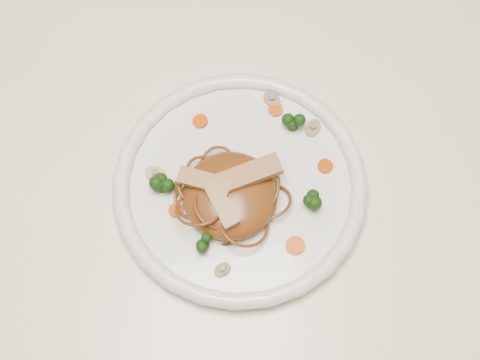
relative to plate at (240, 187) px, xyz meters
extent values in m
plane|color=#50331B|center=(-0.07, -0.03, -0.76)|extent=(4.00, 4.00, 0.00)
cube|color=white|center=(-0.07, -0.03, -0.03)|extent=(1.20, 0.80, 0.04)
cylinder|color=brown|center=(0.47, 0.31, -0.40)|extent=(0.06, 0.06, 0.71)
cylinder|color=white|center=(0.00, 0.00, 0.00)|extent=(0.39, 0.39, 0.02)
ellipsoid|color=brown|center=(-0.02, -0.02, 0.02)|extent=(0.14, 0.14, 0.04)
cube|color=#AA7E50|center=(0.01, 0.00, 0.05)|extent=(0.08, 0.04, 0.01)
cube|color=#AA7E50|center=(-0.04, 0.00, 0.04)|extent=(0.06, 0.05, 0.01)
cube|color=#AA7E50|center=(-0.03, -0.03, 0.04)|extent=(0.03, 0.06, 0.01)
cylinder|color=#CF4D07|center=(0.07, 0.09, 0.01)|extent=(0.02, 0.02, 0.00)
cylinder|color=#CF4D07|center=(-0.08, -0.02, 0.01)|extent=(0.02, 0.02, 0.00)
cylinder|color=#CF4D07|center=(0.11, 0.00, 0.01)|extent=(0.02, 0.02, 0.00)
cylinder|color=#CF4D07|center=(-0.03, 0.09, 0.01)|extent=(0.02, 0.02, 0.00)
cylinder|color=#CF4D07|center=(0.05, -0.09, 0.01)|extent=(0.03, 0.03, 0.00)
cylinder|color=gray|center=(-0.04, -0.10, 0.01)|extent=(0.03, 0.03, 0.01)
cylinder|color=gray|center=(0.11, 0.05, 0.01)|extent=(0.03, 0.03, 0.01)
cylinder|color=gray|center=(-0.10, 0.03, 0.01)|extent=(0.04, 0.04, 0.01)
cylinder|color=gray|center=(0.06, 0.11, 0.01)|extent=(0.03, 0.03, 0.01)
camera|label=1|loc=(-0.07, -0.30, 0.73)|focal=48.67mm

